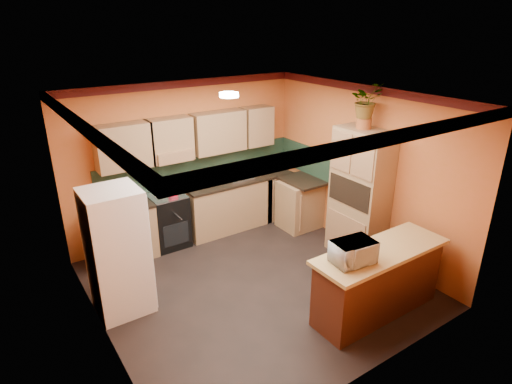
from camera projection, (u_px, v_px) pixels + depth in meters
room_shell at (244, 141)px, 5.71m from camera, size 4.24×4.24×2.72m
base_cabinets_back at (202, 213)px, 7.53m from camera, size 3.65×0.60×0.88m
countertop_back at (200, 188)px, 7.36m from camera, size 3.65×0.62×0.04m
stove at (168, 220)px, 7.20m from camera, size 0.58×0.58×0.91m
kettle at (173, 190)px, 7.01m from camera, size 0.17×0.17×0.18m
sink at (238, 178)px, 7.75m from camera, size 0.48×0.40×0.03m
base_cabinets_right at (302, 204)px, 7.88m from camera, size 0.60×0.80×0.88m
countertop_right at (303, 181)px, 7.71m from camera, size 0.62×0.80×0.04m
fridge at (117, 252)px, 5.44m from camera, size 0.68×0.66×1.70m
pantry at (359, 195)px, 6.68m from camera, size 0.48×0.90×2.10m
fern_pot at (364, 123)px, 6.29m from camera, size 0.22×0.22×0.16m
fern at (366, 100)px, 6.17m from camera, size 0.51×0.45×0.51m
breakfast_bar at (378, 283)px, 5.52m from camera, size 1.80×0.55×0.88m
bar_top at (382, 251)px, 5.34m from camera, size 1.90×0.65×0.05m
microwave at (353, 252)px, 5.01m from camera, size 0.53×0.39×0.28m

